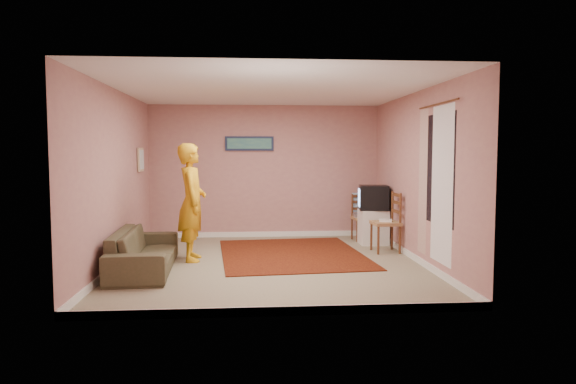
{
  "coord_description": "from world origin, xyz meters",
  "views": [
    {
      "loc": [
        -0.32,
        -7.64,
        1.68
      ],
      "look_at": [
        0.31,
        0.6,
        1.04
      ],
      "focal_mm": 32.0,
      "sensor_mm": 36.0,
      "label": 1
    }
  ],
  "objects": [
    {
      "name": "chair_b",
      "position": [
        1.97,
        0.77,
        0.62
      ],
      "size": [
        0.46,
        0.48,
        0.55
      ],
      "rotation": [
        0.0,
        0.0,
        -1.51
      ],
      "color": "tan",
      "rests_on": "ground"
    },
    {
      "name": "dvd_player",
      "position": [
        1.85,
        1.92,
        0.48
      ],
      "size": [
        0.36,
        0.26,
        0.06
      ],
      "primitive_type": "cube",
      "rotation": [
        0.0,
        0.0,
        0.01
      ],
      "color": "#AEAEB3",
      "rests_on": "chair_a"
    },
    {
      "name": "baseboard_right",
      "position": [
        2.24,
        0.0,
        0.05
      ],
      "size": [
        0.02,
        5.0,
        0.1
      ],
      "primitive_type": "cube",
      "color": "white",
      "rests_on": "ground"
    },
    {
      "name": "baseboard_back",
      "position": [
        0.0,
        2.49,
        0.05
      ],
      "size": [
        4.5,
        0.02,
        0.1
      ],
      "primitive_type": "cube",
      "color": "white",
      "rests_on": "ground"
    },
    {
      "name": "curtain_sheer",
      "position": [
        2.23,
        -1.05,
        1.25
      ],
      "size": [
        0.01,
        0.75,
        2.1
      ],
      "primitive_type": "cube",
      "color": "white",
      "rests_on": "wall_right"
    },
    {
      "name": "wall_right",
      "position": [
        2.25,
        0.0,
        1.3
      ],
      "size": [
        0.02,
        5.0,
        2.6
      ],
      "primitive_type": "cube",
      "color": "tan",
      "rests_on": "ground"
    },
    {
      "name": "blue_throw",
      "position": [
        1.85,
        2.11,
        0.71
      ],
      "size": [
        0.36,
        0.04,
        0.37
      ],
      "primitive_type": "cube",
      "color": "#89BBE0",
      "rests_on": "chair_a"
    },
    {
      "name": "ceiling",
      "position": [
        0.0,
        0.0,
        2.6
      ],
      "size": [
        4.5,
        5.0,
        0.02
      ],
      "primitive_type": "cube",
      "color": "white",
      "rests_on": "wall_back"
    },
    {
      "name": "baseboard_left",
      "position": [
        -2.24,
        0.0,
        0.05
      ],
      "size": [
        0.02,
        5.0,
        0.1
      ],
      "primitive_type": "cube",
      "color": "white",
      "rests_on": "ground"
    },
    {
      "name": "game_console",
      "position": [
        1.97,
        0.77,
        0.54
      ],
      "size": [
        0.24,
        0.2,
        0.04
      ],
      "primitive_type": "cube",
      "rotation": [
        0.0,
        0.0,
        -0.29
      ],
      "color": "white",
      "rests_on": "chair_b"
    },
    {
      "name": "window",
      "position": [
        2.24,
        -0.9,
        1.45
      ],
      "size": [
        0.01,
        1.1,
        1.5
      ],
      "primitive_type": "cube",
      "color": "black",
      "rests_on": "wall_right"
    },
    {
      "name": "area_rug",
      "position": [
        0.38,
        0.69,
        0.01
      ],
      "size": [
        2.49,
        3.01,
        0.02
      ],
      "primitive_type": "cube",
      "rotation": [
        0.0,
        0.0,
        0.08
      ],
      "color": "black",
      "rests_on": "ground"
    },
    {
      "name": "wall_left",
      "position": [
        -2.25,
        0.0,
        1.3
      ],
      "size": [
        0.02,
        5.0,
        2.6
      ],
      "primitive_type": "cube",
      "color": "tan",
      "rests_on": "ground"
    },
    {
      "name": "picture_back",
      "position": [
        -0.3,
        2.47,
        1.85
      ],
      "size": [
        0.95,
        0.04,
        0.28
      ],
      "color": "#16203D",
      "rests_on": "wall_back"
    },
    {
      "name": "tv_cabinet",
      "position": [
        1.95,
        1.51,
        0.32
      ],
      "size": [
        0.5,
        0.45,
        0.63
      ],
      "primitive_type": "cube",
      "color": "white",
      "rests_on": "ground"
    },
    {
      "name": "curtain_floral",
      "position": [
        2.21,
        -0.35,
        1.25
      ],
      "size": [
        0.01,
        0.35,
        2.1
      ],
      "primitive_type": "cube",
      "color": "beige",
      "rests_on": "wall_right"
    },
    {
      "name": "curtain_rod",
      "position": [
        2.2,
        -0.9,
        2.32
      ],
      "size": [
        0.02,
        1.4,
        0.02
      ],
      "primitive_type": "cylinder",
      "rotation": [
        1.57,
        0.0,
        0.0
      ],
      "color": "brown",
      "rests_on": "wall_right"
    },
    {
      "name": "chair_a",
      "position": [
        1.85,
        1.92,
        0.54
      ],
      "size": [
        0.44,
        0.42,
        0.48
      ],
      "rotation": [
        0.0,
        0.0,
        0.11
      ],
      "color": "tan",
      "rests_on": "ground"
    },
    {
      "name": "wall_front",
      "position": [
        0.0,
        -2.5,
        1.3
      ],
      "size": [
        4.5,
        0.02,
        2.6
      ],
      "primitive_type": "cube",
      "color": "tan",
      "rests_on": "ground"
    },
    {
      "name": "ground",
      "position": [
        0.0,
        0.0,
        0.0
      ],
      "size": [
        5.0,
        5.0,
        0.0
      ],
      "primitive_type": "plane",
      "color": "gray",
      "rests_on": "ground"
    },
    {
      "name": "baseboard_front",
      "position": [
        0.0,
        -2.49,
        0.05
      ],
      "size": [
        4.5,
        0.02,
        0.1
      ],
      "primitive_type": "cube",
      "color": "white",
      "rests_on": "ground"
    },
    {
      "name": "person",
      "position": [
        -1.2,
        0.34,
        0.91
      ],
      "size": [
        0.48,
        0.69,
        1.82
      ],
      "primitive_type": "imported",
      "rotation": [
        0.0,
        0.0,
        1.64
      ],
      "color": "gold",
      "rests_on": "ground"
    },
    {
      "name": "crt_tv",
      "position": [
        1.94,
        1.52,
        0.86
      ],
      "size": [
        0.58,
        0.54,
        0.45
      ],
      "rotation": [
        0.0,
        0.0,
        -0.15
      ],
      "color": "black",
      "rests_on": "tv_cabinet"
    },
    {
      "name": "wall_back",
      "position": [
        0.0,
        2.5,
        1.3
      ],
      "size": [
        4.5,
        0.02,
        2.6
      ],
      "primitive_type": "cube",
      "color": "tan",
      "rests_on": "ground"
    },
    {
      "name": "picture_left",
      "position": [
        -2.22,
        1.6,
        1.55
      ],
      "size": [
        0.04,
        0.38,
        0.42
      ],
      "color": "#CCB48C",
      "rests_on": "wall_left"
    },
    {
      "name": "sofa",
      "position": [
        -1.8,
        -0.34,
        0.29
      ],
      "size": [
        0.89,
        2.04,
        0.58
      ],
      "primitive_type": "imported",
      "rotation": [
        0.0,
        0.0,
        1.63
      ],
      "color": "#4B422D",
      "rests_on": "ground"
    }
  ]
}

